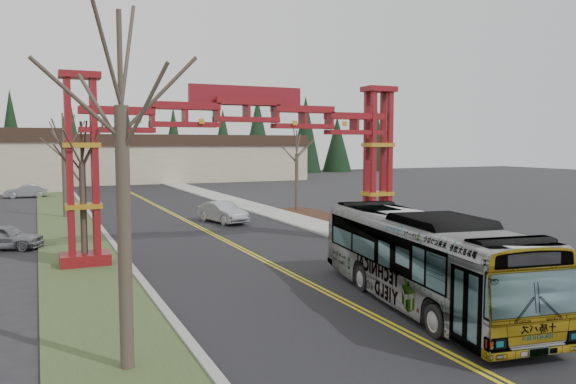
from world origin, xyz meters
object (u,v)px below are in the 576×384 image
silver_sedan (223,212)px  bare_tree_median_near (121,108)px  retail_building_east (173,157)px  barrel_mid (373,228)px  gateway_arch (247,137)px  bare_tree_median_mid (82,164)px  street_sign (431,223)px  barrel_north (343,221)px  barrel_south (417,236)px  bare_tree_median_far (63,143)px  parked_car_far_a (26,191)px  bare_tree_right_far (297,154)px  transit_bus (422,259)px  parked_car_near_a (4,237)px

silver_sedan → bare_tree_median_near: bare_tree_median_near is taller
retail_building_east → barrel_mid: (-1.04, -60.04, -3.06)m
gateway_arch → bare_tree_median_mid: gateway_arch is taller
street_sign → barrel_north: (-0.36, 8.76, -1.00)m
retail_building_east → silver_sedan: 51.51m
silver_sedan → bare_tree_median_near: size_ratio=0.52×
barrel_north → barrel_south: bearing=-83.7°
bare_tree_median_mid → bare_tree_median_far: bearing=90.0°
silver_sedan → barrel_north: size_ratio=4.90×
parked_car_far_a → bare_tree_right_far: size_ratio=0.64×
transit_bus → parked_car_far_a: bearing=113.6°
parked_car_far_a → street_sign: 45.79m
silver_sedan → bare_tree_median_near: (-10.18, -24.33, 5.76)m
parked_car_near_a → bare_tree_median_near: bare_tree_median_near is taller
bare_tree_right_far → barrel_north: bare_tree_right_far is taller
silver_sedan → street_sign: street_sign is taller
bare_tree_median_near → bare_tree_median_mid: bare_tree_median_near is taller
gateway_arch → bare_tree_median_mid: (-8.00, 0.12, -1.26)m
transit_bus → barrel_mid: 15.16m
parked_car_near_a → barrel_south: parked_car_near_a is taller
bare_tree_right_far → barrel_mid: 14.12m
parked_car_near_a → bare_tree_median_far: 14.06m
parked_car_near_a → bare_tree_median_mid: bare_tree_median_mid is taller
bare_tree_right_far → transit_bus: bearing=-106.1°
bare_tree_median_mid → barrel_north: 18.15m
silver_sedan → barrel_north: 8.75m
bare_tree_right_far → silver_sedan: bearing=-151.8°
bare_tree_median_mid → retail_building_east: bearing=73.8°
bare_tree_median_mid → bare_tree_median_far: bare_tree_median_far is taller
transit_bus → bare_tree_median_near: bare_tree_median_near is taller
gateway_arch → retail_building_east: bearing=80.8°
bare_tree_right_far → barrel_mid: (-1.04, -13.39, -4.36)m
gateway_arch → barrel_south: gateway_arch is taller
barrel_mid → barrel_north: (-0.13, 3.51, 0.02)m
bare_tree_median_mid → bare_tree_right_far: 23.55m
barrel_south → silver_sedan: bearing=120.2°
silver_sedan → barrel_north: (6.64, -5.69, -0.29)m
parked_car_near_a → street_sign: 22.88m
barrel_south → bare_tree_median_near: bearing=-146.6°
parked_car_near_a → parked_car_far_a: 31.62m
bare_tree_right_far → barrel_mid: size_ratio=7.47×
bare_tree_median_mid → barrel_north: bare_tree_median_mid is taller
retail_building_east → bare_tree_median_mid: retail_building_east is taller
barrel_south → transit_bus: bearing=-126.3°
bare_tree_median_far → barrel_mid: 24.48m
bare_tree_median_near → street_sign: (17.19, 9.89, -5.05)m
gateway_arch → barrel_north: size_ratio=19.34×
bare_tree_median_mid → barrel_south: size_ratio=6.89×
retail_building_east → parked_car_far_a: bearing=-131.0°
bare_tree_median_far → street_sign: bearing=-52.1°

